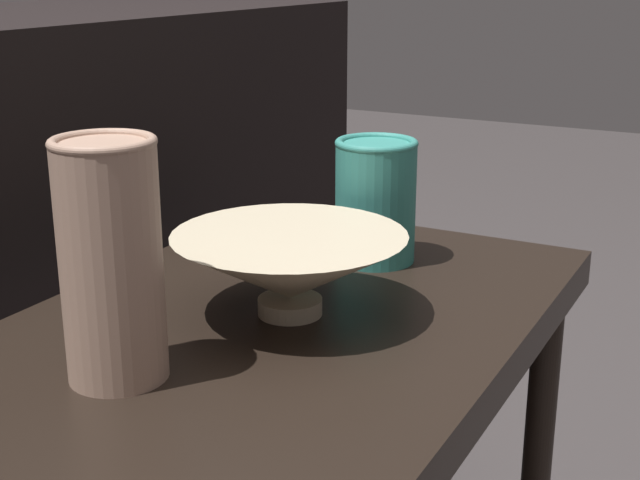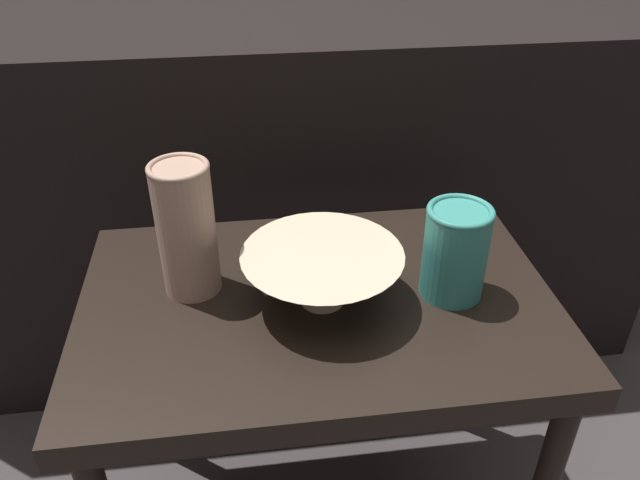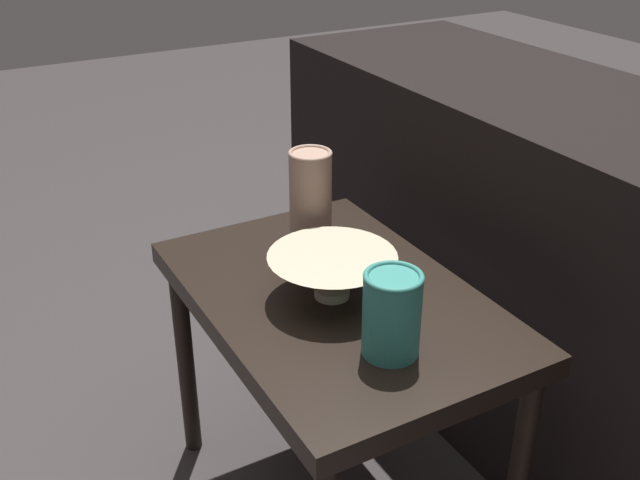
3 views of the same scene
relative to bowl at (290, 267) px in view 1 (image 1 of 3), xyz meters
name	(u,v)px [view 1 (image 1 of 3)]	position (x,y,z in m)	size (l,w,h in m)	color
table	(280,373)	(-0.01, 0.01, -0.11)	(0.68, 0.45, 0.51)	black
bowl	(290,267)	(0.00, 0.00, 0.00)	(0.22, 0.22, 0.08)	#C1B293
vase_textured_left	(111,259)	(-0.18, 0.06, 0.05)	(0.08, 0.08, 0.20)	tan
vase_colorful_right	(375,199)	(0.19, 0.00, 0.02)	(0.09, 0.09, 0.14)	teal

